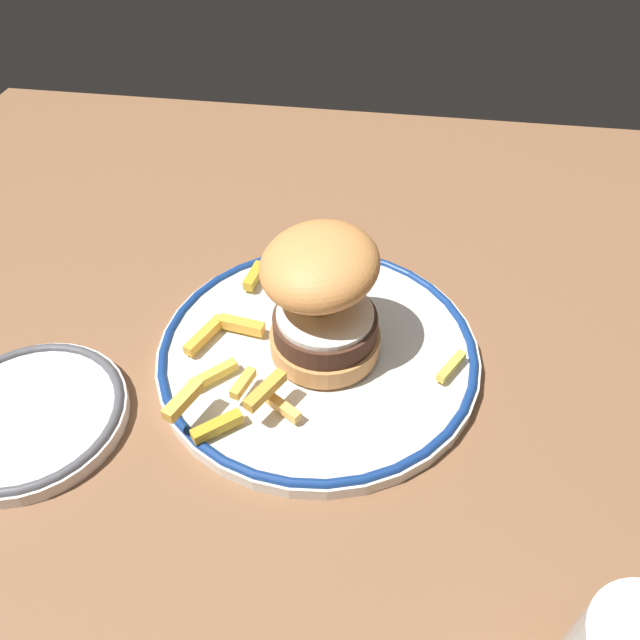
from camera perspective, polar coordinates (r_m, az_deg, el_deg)
ground_plane at (r=56.74cm, az=0.12°, el=-3.46°), size 111.89×93.43×4.00cm
dinner_plate at (r=53.38cm, az=-0.00°, el=-2.90°), size 28.00×28.00×1.60cm
burger at (r=49.17cm, az=0.06°, el=2.26°), size 13.96×13.96×11.31cm
fries_pile at (r=51.16cm, az=-6.37°, el=-2.97°), size 23.81×21.60×2.92cm
side_plate at (r=54.03cm, az=-25.53°, el=-8.09°), size 15.30×15.30×1.60cm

